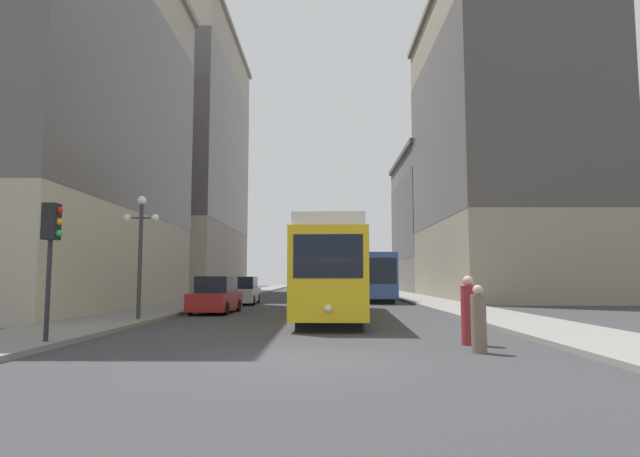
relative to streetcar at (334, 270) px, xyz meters
name	(u,v)px	position (x,y,z in m)	size (l,w,h in m)	color
ground_plane	(303,361)	(-0.90, -12.46, -2.10)	(200.00, 200.00, 0.00)	#38383A
sidewalk_left	(239,295)	(-8.85, 27.54, -2.03)	(3.41, 120.00, 0.15)	gray
sidewalk_right	(401,295)	(7.05, 27.54, -2.03)	(3.41, 120.00, 0.15)	gray
streetcar	(334,270)	(0.00, 0.00, 0.00)	(3.27, 14.79, 3.89)	black
transit_bus	(372,275)	(3.19, 16.02, -0.15)	(2.67, 11.06, 3.45)	black
parked_car_left_near	(243,291)	(-5.84, 11.07, -1.26)	(1.97, 4.99, 1.82)	black
parked_car_left_mid	(216,296)	(-5.84, 2.28, -1.26)	(2.05, 4.45, 1.82)	black
pedestrian_crossing_near	(479,321)	(3.19, -11.30, -1.36)	(0.36, 0.36, 1.59)	#6B5B4C
pedestrian_crossing_far	(469,313)	(3.37, -9.82, -1.26)	(0.41, 0.41, 1.82)	maroon
traffic_light_near_left	(51,235)	(-7.52, -10.37, 0.77)	(0.47, 0.36, 3.54)	#232328
lamp_post_left_near	(141,237)	(-7.74, -3.21, 1.29)	(1.41, 0.36, 4.87)	#333338
building_left_corner	(40,110)	(-16.54, 4.83, 9.12)	(12.57, 21.29, 21.82)	#B2A893
building_left_midblock	(175,157)	(-16.87, 32.54, 12.86)	(13.24, 24.00, 29.02)	#A89E8E
building_right_corner	(467,222)	(16.63, 38.03, 6.20)	(16.36, 17.92, 16.18)	slate
building_right_midblock	(500,143)	(14.40, 19.47, 11.02)	(11.90, 20.94, 25.48)	gray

